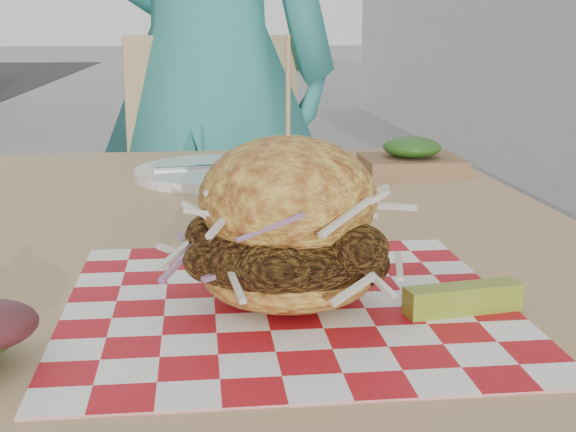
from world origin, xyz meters
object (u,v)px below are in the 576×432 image
patio_table (237,299)px  diner (205,66)px  patio_chair (211,206)px  sandwich (288,232)px

patio_table → diner: bearing=90.8°
patio_chair → sandwich: size_ratio=4.43×
diner → patio_chair: 0.34m
patio_table → patio_chair: bearing=90.6°
sandwich → diner: bearing=91.9°
diner → patio_chair: (0.00, -0.10, -0.33)m
diner → sandwich: diner is taller
diner → sandwich: bearing=106.9°
patio_table → patio_chair: 1.03m
patio_chair → sandwich: (0.04, -1.26, 0.26)m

